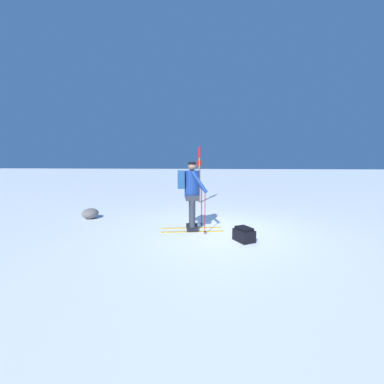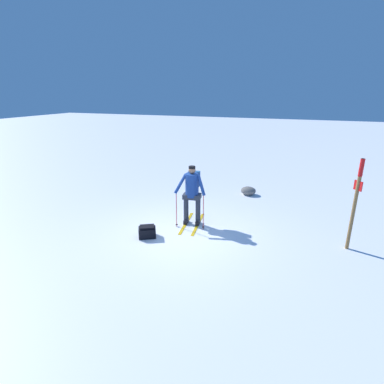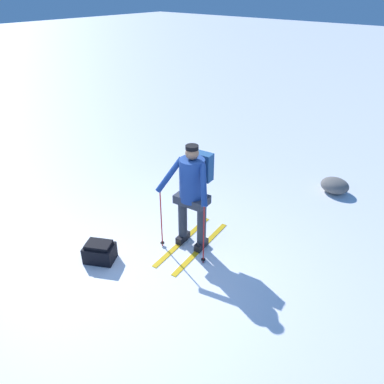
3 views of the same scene
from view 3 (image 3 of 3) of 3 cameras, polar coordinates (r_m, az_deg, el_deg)
ground_plane at (r=6.12m, az=-4.25°, el=-10.75°), size 80.00×80.00×0.00m
skier at (r=5.90m, az=0.14°, el=0.54°), size 0.96×1.70×1.82m
dropped_backpack at (r=6.24m, az=-13.90°, el=-8.86°), size 0.57×0.52×0.34m
rock_boulder at (r=8.48m, az=20.92°, el=0.94°), size 0.59×0.50×0.32m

